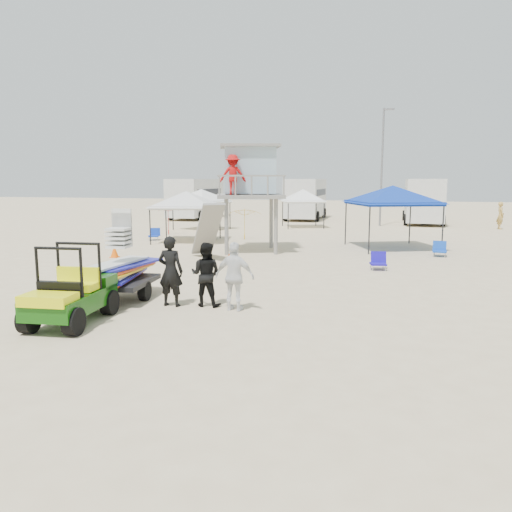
% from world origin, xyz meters
% --- Properties ---
extents(ground, '(140.00, 140.00, 0.00)m').
position_xyz_m(ground, '(0.00, 0.00, 0.00)').
color(ground, beige).
rests_on(ground, ground).
extents(utility_cart, '(1.37, 2.41, 1.75)m').
position_xyz_m(utility_cart, '(-3.12, 0.47, 0.82)').
color(utility_cart, '#11480B').
rests_on(utility_cart, ground).
extents(surf_trailer, '(1.54, 2.57, 2.13)m').
position_xyz_m(surf_trailer, '(-3.12, 2.80, 0.87)').
color(surf_trailer, black).
rests_on(surf_trailer, ground).
extents(man_left, '(0.66, 0.44, 1.80)m').
position_xyz_m(man_left, '(-1.60, 2.50, 0.90)').
color(man_left, black).
rests_on(man_left, ground).
extents(man_mid, '(0.79, 0.62, 1.63)m').
position_xyz_m(man_mid, '(-0.75, 2.75, 0.82)').
color(man_mid, black).
rests_on(man_mid, ground).
extents(man_right, '(1.02, 0.47, 1.70)m').
position_xyz_m(man_right, '(0.10, 2.50, 0.85)').
color(man_right, white).
rests_on(man_right, ground).
extents(lifeguard_tower, '(3.65, 3.65, 4.60)m').
position_xyz_m(lifeguard_tower, '(-2.44, 12.64, 3.43)').
color(lifeguard_tower, gray).
rests_on(lifeguard_tower, ground).
extents(canopy_blue, '(4.57, 4.57, 3.33)m').
position_xyz_m(canopy_blue, '(3.76, 15.14, 2.78)').
color(canopy_blue, black).
rests_on(canopy_blue, ground).
extents(canopy_white_a, '(3.70, 3.70, 3.01)m').
position_xyz_m(canopy_white_a, '(-6.53, 15.19, 2.46)').
color(canopy_white_a, black).
rests_on(canopy_white_a, ground).
extents(canopy_white_b, '(3.55, 3.55, 3.00)m').
position_xyz_m(canopy_white_b, '(-8.10, 21.35, 2.45)').
color(canopy_white_b, black).
rests_on(canopy_white_b, ground).
extents(canopy_white_c, '(3.27, 3.27, 2.97)m').
position_xyz_m(canopy_white_c, '(-2.03, 24.48, 2.42)').
color(canopy_white_c, black).
rests_on(canopy_white_c, ground).
extents(umbrella_a, '(1.96, 1.99, 1.77)m').
position_xyz_m(umbrella_a, '(-8.86, 17.89, 0.89)').
color(umbrella_a, red).
rests_on(umbrella_a, ground).
extents(umbrella_b, '(2.42, 2.44, 1.69)m').
position_xyz_m(umbrella_b, '(-3.85, 16.76, 0.85)').
color(umbrella_b, gold).
rests_on(umbrella_b, ground).
extents(cone_near, '(0.34, 0.34, 0.50)m').
position_xyz_m(cone_near, '(-2.13, 8.92, 0.25)').
color(cone_near, '#D94406').
rests_on(cone_near, ground).
extents(cone_far, '(0.34, 0.34, 0.50)m').
position_xyz_m(cone_far, '(-7.30, 9.33, 0.25)').
color(cone_far, '#FF5C08').
rests_on(cone_far, ground).
extents(beach_chair_a, '(0.71, 0.78, 0.64)m').
position_xyz_m(beach_chair_a, '(-8.45, 15.27, 0.31)').
color(beach_chair_a, '#1035B1').
rests_on(beach_chair_a, ground).
extents(beach_chair_b, '(0.63, 0.68, 0.64)m').
position_xyz_m(beach_chair_b, '(3.35, 9.24, 0.31)').
color(beach_chair_b, '#1A0FA9').
rests_on(beach_chair_b, ground).
extents(beach_chair_c, '(0.61, 0.66, 0.64)m').
position_xyz_m(beach_chair_c, '(5.76, 13.14, 0.31)').
color(beach_chair_c, '#1043B6').
rests_on(beach_chair_c, ground).
extents(rv_far_left, '(2.64, 6.80, 3.25)m').
position_xyz_m(rv_far_left, '(-12.00, 29.99, 1.80)').
color(rv_far_left, silver).
rests_on(rv_far_left, ground).
extents(rv_mid_left, '(2.65, 6.50, 3.25)m').
position_xyz_m(rv_mid_left, '(-3.00, 31.49, 1.80)').
color(rv_mid_left, silver).
rests_on(rv_mid_left, ground).
extents(rv_mid_right, '(2.64, 7.00, 3.25)m').
position_xyz_m(rv_mid_right, '(6.00, 29.99, 1.80)').
color(rv_mid_right, silver).
rests_on(rv_mid_right, ground).
extents(light_pole_left, '(0.14, 0.14, 8.00)m').
position_xyz_m(light_pole_left, '(3.00, 27.00, 4.00)').
color(light_pole_left, slate).
rests_on(light_pole_left, ground).
extents(distant_beachgoers, '(16.87, 11.25, 1.78)m').
position_xyz_m(distant_beachgoers, '(-0.76, 19.43, 0.83)').
color(distant_beachgoers, '#BC9346').
rests_on(distant_beachgoers, ground).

